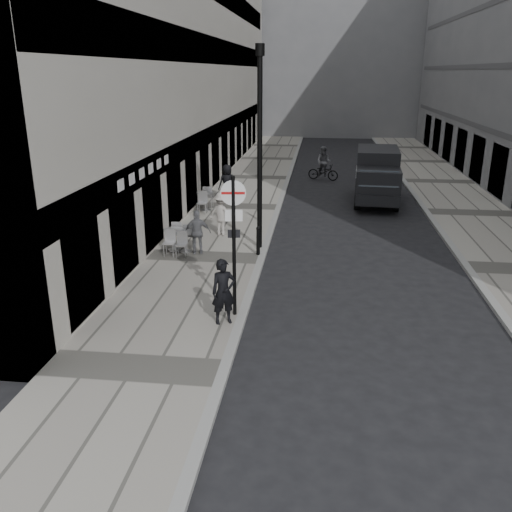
{
  "coord_description": "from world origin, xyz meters",
  "views": [
    {
      "loc": [
        1.94,
        -7.47,
        6.34
      ],
      "look_at": [
        0.24,
        6.88,
        1.4
      ],
      "focal_mm": 38.0,
      "sensor_mm": 36.0,
      "label": 1
    }
  ],
  "objects": [
    {
      "name": "walking_man",
      "position": [
        -0.4,
        5.17,
        0.99
      ],
      "size": [
        0.75,
        0.64,
        1.73
      ],
      "primitive_type": "imported",
      "rotation": [
        0.0,
        0.0,
        0.43
      ],
      "color": "black",
      "rests_on": "sidewalk"
    },
    {
      "name": "bollard_near",
      "position": [
        -0.15,
        10.77,
        0.6
      ],
      "size": [
        0.13,
        0.13,
        0.97
      ],
      "primitive_type": "cylinder",
      "color": "black",
      "rests_on": "sidewalk"
    },
    {
      "name": "cafe_table_far",
      "position": [
        -3.36,
        16.94,
        0.64
      ],
      "size": [
        0.8,
        1.8,
        1.03
      ],
      "color": "silver",
      "rests_on": "sidewalk"
    },
    {
      "name": "pedestrian_a",
      "position": [
        -2.3,
        10.63,
        0.92
      ],
      "size": [
        1.0,
        0.58,
        1.6
      ],
      "primitive_type": "imported",
      "rotation": [
        0.0,
        0.0,
        3.35
      ],
      "color": "slate",
      "rests_on": "sidewalk"
    },
    {
      "name": "cyclist",
      "position": [
        2.13,
        25.81,
        0.8
      ],
      "size": [
        2.0,
        1.2,
        2.04
      ],
      "rotation": [
        0.0,
        0.0,
        -0.31
      ],
      "color": "black",
      "rests_on": "ground"
    },
    {
      "name": "pedestrian_c",
      "position": [
        -2.67,
        19.05,
        1.04
      ],
      "size": [
        1.07,
        0.98,
        1.83
      ],
      "primitive_type": "imported",
      "rotation": [
        0.0,
        0.0,
        3.72
      ],
      "color": "black",
      "rests_on": "sidewalk"
    },
    {
      "name": "cafe_table_near",
      "position": [
        -2.8,
        10.8,
        0.57
      ],
      "size": [
        0.69,
        1.56,
        0.89
      ],
      "color": "#A6A6A9",
      "rests_on": "sidewalk"
    },
    {
      "name": "panel_van",
      "position": [
        4.81,
        20.26,
        1.47
      ],
      "size": [
        2.42,
        5.67,
        2.61
      ],
      "rotation": [
        0.0,
        0.0,
        -0.07
      ],
      "color": "black",
      "rests_on": "ground"
    },
    {
      "name": "lamppost",
      "position": [
        -0.2,
        11.65,
        4.07
      ],
      "size": [
        0.32,
        0.32,
        7.1
      ],
      "color": "black",
      "rests_on": "sidewalk"
    },
    {
      "name": "building_left",
      "position": [
        -6.0,
        24.5,
        9.0
      ],
      "size": [
        4.0,
        45.0,
        18.0
      ],
      "primitive_type": "cube",
      "color": "#B5B0A5",
      "rests_on": "ground"
    },
    {
      "name": "sidewalk",
      "position": [
        -2.0,
        18.0,
        0.06
      ],
      "size": [
        4.0,
        60.0,
        0.12
      ],
      "primitive_type": "cube",
      "color": "gray",
      "rests_on": "ground"
    },
    {
      "name": "building_far",
      "position": [
        1.5,
        56.0,
        11.0
      ],
      "size": [
        24.0,
        16.0,
        22.0
      ],
      "primitive_type": "cube",
      "color": "slate",
      "rests_on": "ground"
    },
    {
      "name": "ground",
      "position": [
        0.0,
        0.0,
        0.0
      ],
      "size": [
        120.0,
        120.0,
        0.0
      ],
      "primitive_type": "plane",
      "color": "black",
      "rests_on": "ground"
    },
    {
      "name": "bollard_far",
      "position": [
        -0.6,
        15.37,
        0.62
      ],
      "size": [
        0.13,
        0.13,
        1.0
      ],
      "primitive_type": "cylinder",
      "color": "black",
      "rests_on": "sidewalk"
    },
    {
      "name": "far_sidewalk",
      "position": [
        9.0,
        18.0,
        0.06
      ],
      "size": [
        4.0,
        60.0,
        0.12
      ],
      "primitive_type": "cube",
      "color": "gray",
      "rests_on": "ground"
    },
    {
      "name": "sign_post",
      "position": [
        -0.2,
        5.71,
        2.53
      ],
      "size": [
        0.65,
        0.14,
        3.76
      ],
      "rotation": [
        0.0,
        0.0,
        0.13
      ],
      "color": "black",
      "rests_on": "sidewalk"
    },
    {
      "name": "cafe_table_mid",
      "position": [
        -3.26,
        10.92,
        0.59
      ],
      "size": [
        0.73,
        1.65,
        0.94
      ],
      "color": "silver",
      "rests_on": "sidewalk"
    },
    {
      "name": "pedestrian_b",
      "position": [
        -1.88,
        13.08,
        0.98
      ],
      "size": [
        1.24,
        0.92,
        1.71
      ],
      "primitive_type": "imported",
      "rotation": [
        0.0,
        0.0,
        2.86
      ],
      "color": "#B4AEA6",
      "rests_on": "sidewalk"
    }
  ]
}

